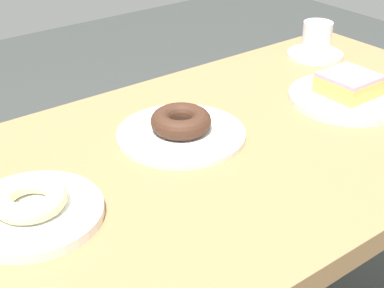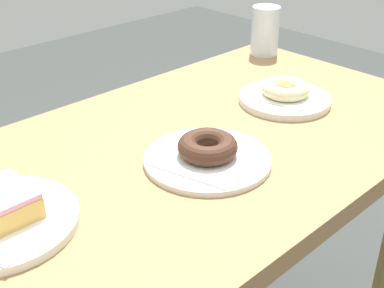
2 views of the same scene
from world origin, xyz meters
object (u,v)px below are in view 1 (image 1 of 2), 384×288
Objects in this scene: donut_glazed_square at (349,84)px; donut_sugar_ring at (30,198)px; plate_sugar_ring at (32,213)px; donut_chocolate_ring at (181,121)px; plate_chocolate_ring at (181,134)px; plate_glazed_square at (347,98)px; coffee_cup at (316,42)px.

donut_sugar_ring is at bearing -1.53° from donut_glazed_square.
plate_sugar_ring is 0.03m from donut_sugar_ring.
donut_sugar_ring is 0.98× the size of donut_chocolate_ring.
donut_sugar_ring is 0.46× the size of plate_chocolate_ring.
plate_sugar_ring is 0.32m from donut_chocolate_ring.
plate_chocolate_ring is (0.35, -0.08, -0.00)m from plate_glazed_square.
coffee_cup reaches higher than donut_chocolate_ring.
coffee_cup reaches higher than plate_chocolate_ring.
donut_glazed_square is at bearing 178.47° from donut_sugar_ring.
donut_sugar_ring reaches higher than plate_glazed_square.
donut_chocolate_ring reaches higher than donut_sugar_ring.
coffee_cup is at bearing -123.65° from donut_glazed_square.
donut_sugar_ring reaches higher than plate_sugar_ring.
plate_sugar_ring is 0.67m from plate_glazed_square.
coffee_cup is at bearing -165.48° from donut_chocolate_ring.
donut_glazed_square is at bearing 56.35° from coffee_cup.
plate_glazed_square is at bearing 166.96° from donut_chocolate_ring.
donut_glazed_square is 0.25m from coffee_cup.
donut_chocolate_ring is at bearing 180.00° from plate_chocolate_ring.
donut_sugar_ring is 0.45× the size of plate_glazed_square.
plate_glazed_square is (-0.67, 0.02, -0.03)m from donut_sugar_ring.
plate_chocolate_ring is 0.51m from coffee_cup.
donut_glazed_square is 0.44× the size of plate_chocolate_ring.
plate_sugar_ring is 1.93× the size of donut_sugar_ring.
coffee_cup is (-0.81, -0.19, 0.03)m from plate_sugar_ring.
donut_glazed_square reaches higher than donut_chocolate_ring.
donut_sugar_ring is 0.80× the size of coffee_cup.
plate_glazed_square is at bearing 166.96° from plate_chocolate_ring.
coffee_cup is at bearing -166.56° from donut_sugar_ring.
donut_chocolate_ring reaches higher than plate_sugar_ring.
plate_glazed_square is 2.16× the size of donut_chocolate_ring.
plate_glazed_square is 2.32× the size of donut_glazed_square.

